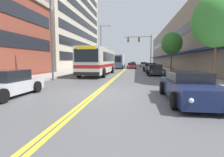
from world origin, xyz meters
TOP-DOWN VIEW (x-y plane):
  - ground_plane at (0.00, 37.00)m, footprint 240.00×240.00m
  - sidewalk_left at (-7.41, 37.00)m, footprint 3.82×106.00m
  - sidewalk_right at (7.41, 37.00)m, footprint 3.82×106.00m
  - centre_line at (0.00, 37.00)m, footprint 0.34×106.00m
  - office_tower_left at (-15.55, 29.51)m, footprint 12.08×28.44m
  - storefront_row_right at (13.56, 37.00)m, footprint 9.10×68.00m
  - city_bus at (-2.44, 11.99)m, footprint 2.89×11.06m
  - car_white_parked_left_near at (-4.44, 28.61)m, footprint 2.17×4.43m
  - car_silver_parked_left_mid at (-4.30, -1.58)m, footprint 2.21×4.22m
  - car_navy_parked_right_foreground at (4.36, -1.33)m, footprint 1.98×4.88m
  - car_champagne_parked_right_mid at (4.30, 41.76)m, footprint 2.12×4.70m
  - car_slate_blue_parked_right_far at (4.43, 20.25)m, footprint 2.19×4.77m
  - car_charcoal_parked_right_end at (4.42, 12.48)m, footprint 1.98×4.53m
  - car_black_moving_lead at (1.10, 52.27)m, footprint 2.07×4.66m
  - car_red_moving_second at (1.16, 29.86)m, footprint 2.08×4.62m
  - box_truck at (-1.90, 29.38)m, footprint 2.72×6.65m
  - traffic_signal_mast at (3.34, 28.83)m, footprint 5.75×0.38m
  - street_lamp_left_near at (-4.97, 5.55)m, footprint 2.40×0.28m
  - street_lamp_left_far at (-4.99, 27.54)m, footprint 2.47×0.28m
  - street_tree_right_near at (7.51, 3.85)m, footprint 3.30×3.30m
  - street_tree_right_mid at (6.72, 14.87)m, footprint 2.68×2.68m
  - fire_hydrant at (5.95, 9.71)m, footprint 0.33×0.25m

SIDE VIEW (x-z plane):
  - ground_plane at x=0.00m, z-range 0.00..0.00m
  - centre_line at x=0.00m, z-range 0.00..0.01m
  - sidewalk_left at x=-7.41m, z-range 0.00..0.13m
  - sidewalk_right at x=7.41m, z-range 0.00..0.13m
  - fire_hydrant at x=5.95m, z-range 0.13..0.99m
  - car_red_moving_second at x=1.16m, z-range -0.05..1.22m
  - car_silver_parked_left_mid at x=-4.30m, z-range -0.05..1.23m
  - car_champagne_parked_right_mid at x=4.30m, z-range -0.05..1.24m
  - car_navy_parked_right_foreground at x=4.36m, z-range -0.03..1.23m
  - car_charcoal_parked_right_end at x=4.42m, z-range -0.06..1.26m
  - car_black_moving_lead at x=1.10m, z-range -0.03..1.27m
  - car_slate_blue_parked_right_far at x=4.43m, z-range -0.05..1.33m
  - car_white_parked_left_near at x=-4.44m, z-range -0.05..1.35m
  - box_truck at x=-1.90m, z-range 0.07..3.19m
  - city_bus at x=-2.44m, z-range 0.20..3.31m
  - street_tree_right_mid at x=6.72m, z-range 1.31..6.63m
  - street_tree_right_near at x=7.51m, z-range 1.38..7.51m
  - street_lamp_left_near at x=-4.97m, z-range 0.77..8.82m
  - traffic_signal_mast at x=3.34m, z-range 1.48..8.57m
  - storefront_row_right at x=13.56m, z-range -0.01..10.58m
  - street_lamp_left_far at x=-4.99m, z-range 0.80..9.89m
  - office_tower_left at x=-15.55m, z-range 0.00..22.63m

